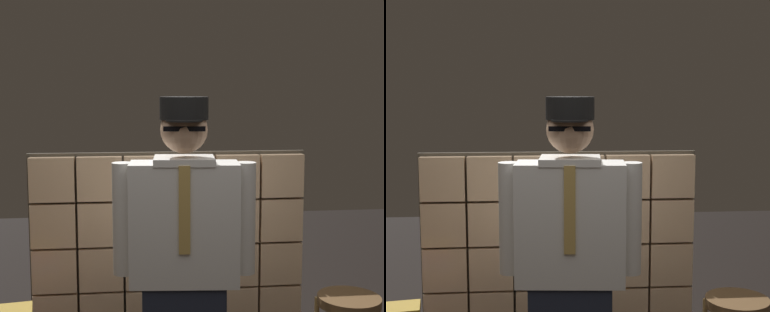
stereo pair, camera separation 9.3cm
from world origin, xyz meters
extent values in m
cube|color=#E0B78C|center=(-0.15, 1.25, 0.43)|extent=(0.28, 0.08, 0.28)
cube|color=#E0B78C|center=(0.15, 1.25, 0.43)|extent=(0.28, 0.08, 0.28)
cube|color=#E0B78C|center=(0.44, 1.25, 0.43)|extent=(0.28, 0.08, 0.28)
cube|color=#E0B78C|center=(0.73, 1.25, 0.43)|extent=(0.28, 0.08, 0.28)
cube|color=#E0B78C|center=(-0.73, 1.25, 0.73)|extent=(0.28, 0.08, 0.28)
cube|color=#E0B78C|center=(-0.44, 1.25, 0.73)|extent=(0.28, 0.08, 0.28)
cube|color=#E0B78C|center=(-0.15, 1.25, 0.73)|extent=(0.28, 0.08, 0.28)
cube|color=#E0B78C|center=(0.15, 1.25, 0.73)|extent=(0.28, 0.08, 0.28)
cube|color=#E0B78C|center=(0.44, 1.25, 0.73)|extent=(0.28, 0.08, 0.28)
cube|color=#E0B78C|center=(0.73, 1.25, 0.73)|extent=(0.28, 0.08, 0.28)
cube|color=#E0B78C|center=(-0.73, 1.25, 1.02)|extent=(0.28, 0.08, 0.28)
cube|color=#E0B78C|center=(-0.44, 1.25, 1.02)|extent=(0.28, 0.08, 0.28)
cube|color=#E0B78C|center=(-0.15, 1.25, 1.02)|extent=(0.28, 0.08, 0.28)
cube|color=#E0B78C|center=(0.15, 1.25, 1.02)|extent=(0.28, 0.08, 0.28)
cube|color=#E0B78C|center=(0.44, 1.25, 1.02)|extent=(0.28, 0.08, 0.28)
cube|color=#E0B78C|center=(0.73, 1.25, 1.02)|extent=(0.28, 0.08, 0.28)
cube|color=#E0B78C|center=(-0.73, 1.25, 1.31)|extent=(0.28, 0.08, 0.28)
cube|color=#E0B78C|center=(-0.44, 1.25, 1.31)|extent=(0.28, 0.08, 0.28)
cube|color=#E0B78C|center=(-0.15, 1.25, 1.31)|extent=(0.28, 0.08, 0.28)
cube|color=#E0B78C|center=(0.15, 1.25, 1.31)|extent=(0.28, 0.08, 0.28)
cube|color=#E0B78C|center=(0.44, 1.25, 1.31)|extent=(0.28, 0.08, 0.28)
cube|color=#E0B78C|center=(0.73, 1.25, 1.31)|extent=(0.28, 0.08, 0.28)
cube|color=#4C4438|center=(0.00, 1.30, 0.73)|extent=(1.79, 0.02, 1.49)
cube|color=silver|center=(0.02, 0.50, 1.20)|extent=(0.57, 0.29, 0.63)
cube|color=tan|center=(0.01, 0.37, 1.29)|extent=(0.06, 0.01, 0.44)
cube|color=silver|center=(0.02, 0.50, 1.52)|extent=(0.32, 0.28, 0.04)
sphere|color=tan|center=(0.02, 0.50, 1.67)|extent=(0.24, 0.24, 0.24)
ellipsoid|color=black|center=(0.02, 0.44, 1.63)|extent=(0.16, 0.10, 0.11)
cube|color=black|center=(0.01, 0.39, 1.69)|extent=(0.20, 0.03, 0.02)
cylinder|color=black|center=(0.01, 0.41, 1.72)|extent=(0.19, 0.19, 0.01)
cylinder|color=black|center=(0.02, 0.50, 1.78)|extent=(0.24, 0.24, 0.11)
cylinder|color=silver|center=(0.33, 0.47, 1.22)|extent=(0.12, 0.12, 0.58)
cylinder|color=silver|center=(-0.29, 0.52, 1.22)|extent=(0.12, 0.12, 0.58)
cylinder|color=brown|center=(0.92, 0.52, 0.74)|extent=(0.34, 0.34, 0.05)
cube|color=olive|center=(-0.88, 0.58, 0.73)|extent=(0.25, 0.20, 0.04)
camera|label=1|loc=(-0.26, -2.31, 1.88)|focal=52.84mm
camera|label=2|loc=(-0.16, -2.32, 1.88)|focal=52.84mm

